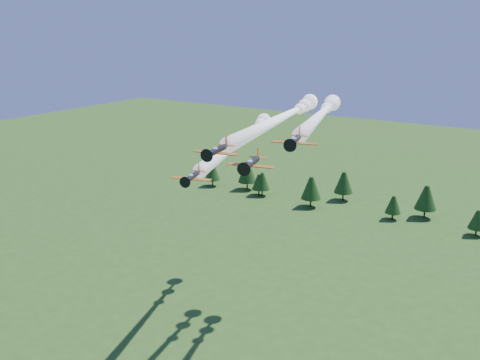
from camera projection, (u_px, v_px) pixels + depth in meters
The scene contains 5 objects.
plane_lead at pixel (284, 116), 107.79m from camera, with size 15.23×58.38×3.70m.
plane_left at pixel (243, 137), 121.73m from camera, with size 22.01×58.70×3.70m.
plane_right at pixel (322, 113), 108.64m from camera, with size 17.46×48.51×3.70m.
plane_slot at pixel (251, 163), 93.87m from camera, with size 8.61×9.51×3.01m.
treeline at pixel (397, 199), 186.28m from camera, with size 165.79×21.40×11.80m.
Camera 1 is at (45.27, -70.26, 65.48)m, focal length 40.00 mm.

